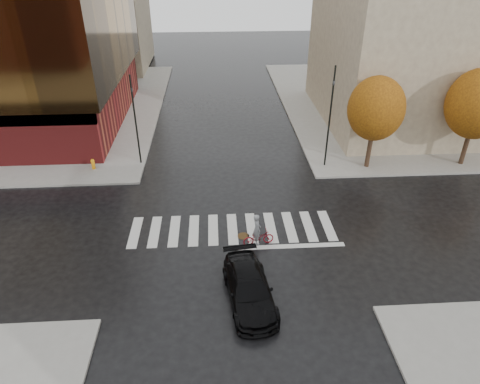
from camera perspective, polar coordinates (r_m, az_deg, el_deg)
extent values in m
plane|color=black|center=(24.10, -0.97, -5.62)|extent=(120.00, 120.00, 0.00)
cube|color=gray|center=(47.33, -29.06, 9.46)|extent=(30.00, 30.00, 0.15)
cube|color=gray|center=(48.04, 24.07, 10.95)|extent=(30.00, 30.00, 0.15)
cube|color=silver|center=(24.50, -1.02, -4.92)|extent=(12.00, 3.00, 0.01)
cube|color=gray|center=(40.82, 24.02, 21.17)|extent=(16.00, 16.00, 18.00)
cylinder|color=#322016|center=(31.57, 16.86, 5.59)|extent=(0.32, 0.32, 2.80)
ellipsoid|color=#AA6410|center=(30.50, 17.69, 10.55)|extent=(3.80, 3.80, 4.37)
cylinder|color=#322016|center=(34.59, 27.87, 5.48)|extent=(0.32, 0.32, 2.80)
ellipsoid|color=#AA6410|center=(33.58, 29.15, 10.20)|extent=(4.20, 4.20, 4.83)
imported|color=black|center=(19.78, 1.23, -12.71)|extent=(2.55, 5.01, 1.39)
imported|color=maroon|center=(23.12, 2.48, -6.08)|extent=(1.76, 0.88, 0.88)
imported|color=gray|center=(22.77, 2.26, -4.94)|extent=(0.54, 0.72, 1.80)
cylinder|color=black|center=(30.90, -13.76, 9.19)|extent=(0.12, 0.12, 6.44)
imported|color=black|center=(30.15, -14.32, 13.31)|extent=(0.19, 0.17, 0.81)
cylinder|color=black|center=(30.19, 11.87, 9.62)|extent=(0.12, 0.12, 7.14)
imported|color=black|center=(29.38, 12.42, 14.32)|extent=(0.17, 0.20, 0.89)
cylinder|color=orange|center=(32.08, -18.98, 3.46)|extent=(0.25, 0.25, 0.62)
sphere|color=orange|center=(31.95, -19.08, 3.95)|extent=(0.27, 0.27, 0.27)
cylinder|color=#483319|center=(23.94, 0.46, -5.88)|extent=(0.72, 0.72, 0.01)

